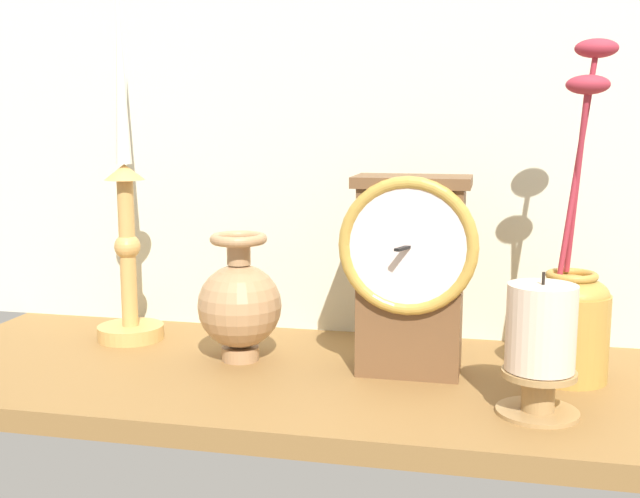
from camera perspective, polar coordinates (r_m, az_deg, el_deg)
The scene contains 7 objects.
ground_plane at distance 88.80cm, azimuth 1.25°, elevation -9.77°, with size 100.00×36.00×2.40cm, color brown.
back_wall at distance 102.27cm, azimuth 3.41°, elevation 11.90°, with size 120.00×2.00×65.00cm, color beige.
mantel_clock at distance 86.16cm, azimuth 6.61°, elevation -1.51°, with size 14.82×10.64×22.25cm.
candlestick_tall_left at distance 101.82cm, azimuth -13.92°, elevation 1.32°, with size 8.45×8.45×44.36cm.
brass_vase_bulbous at distance 91.84cm, azimuth -5.89°, elevation -3.93°, with size 9.83×9.83×15.04cm.
brass_vase_jar at distance 88.66cm, azimuth 17.80°, elevation -4.24°, with size 8.47×8.47×36.19cm.
pillar_candle_front at distance 77.49cm, azimuth 15.77°, elevation -6.74°, with size 7.92×7.92×13.89cm.
Camera 1 is at (16.46, -82.33, 27.74)cm, focal length 43.87 mm.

